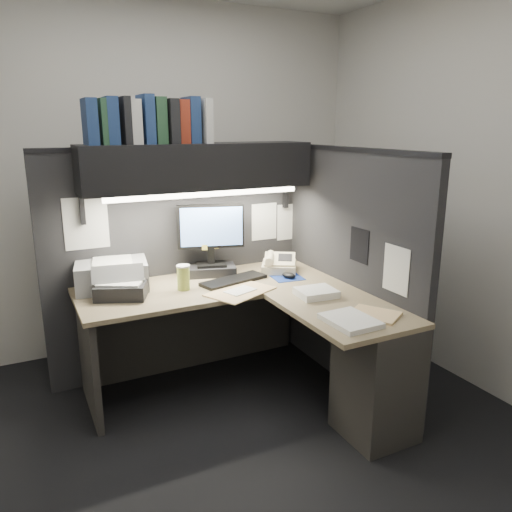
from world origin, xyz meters
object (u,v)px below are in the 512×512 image
Objects in this scene: overhead_shelf at (198,166)px; monitor at (211,247)px; keyboard at (234,280)px; notebook_stack at (122,290)px; telephone at (279,264)px; coffee_cup at (183,278)px; printer at (112,274)px; desk at (291,347)px.

overhead_shelf is 0.57m from monitor.
notebook_stack reaches higher than keyboard.
telephone is at bearing 2.72° from notebook_stack.
coffee_cup reaches higher than keyboard.
monitor is at bearing 7.32° from printer.
desk is 1.10× the size of overhead_shelf.
coffee_cup is at bearing 133.40° from desk.
keyboard is (0.07, -0.23, -0.19)m from monitor.
desk is 3.80× the size of printer.
monitor reaches higher than keyboard.
monitor is at bearing 93.12° from keyboard.
notebook_stack is (0.02, -0.22, -0.04)m from printer.
printer is (-0.61, 0.04, -0.68)m from overhead_shelf.
printer is at bearing 146.95° from coffee_cup.
telephone reaches higher than notebook_stack.
monitor reaches higher than telephone.
printer is at bearing 138.77° from desk.
overhead_shelf reaches higher than notebook_stack.
overhead_shelf is 0.75m from coffee_cup.
telephone reaches higher than keyboard.
keyboard is at bearing 0.75° from coffee_cup.
keyboard is 0.42m from telephone.
printer is at bearing 94.46° from notebook_stack.
keyboard is at bearing -135.81° from telephone.
telephone is 0.84× the size of notebook_stack.
overhead_shelf is 3.47× the size of printer.
monitor is at bearing -164.71° from telephone.
monitor is (-0.22, 0.77, 0.49)m from desk.
desk is 0.93m from monitor.
coffee_cup is at bearing -23.34° from printer.
keyboard is 0.36m from coffee_cup.
notebook_stack is at bearing 173.85° from coffee_cup.
monitor is 0.52m from telephone.
desk is at bearing -31.51° from printer.
overhead_shelf is (-0.30, 0.75, 1.06)m from desk.
overhead_shelf is at bearing 111.79° from desk.
keyboard is 0.81m from printer.
coffee_cup reaches higher than telephone.
overhead_shelf reaches higher than desk.
keyboard is 1.85× the size of telephone.
monitor is 1.13× the size of printer.
coffee_cup is (-0.20, -0.22, -0.69)m from overhead_shelf.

